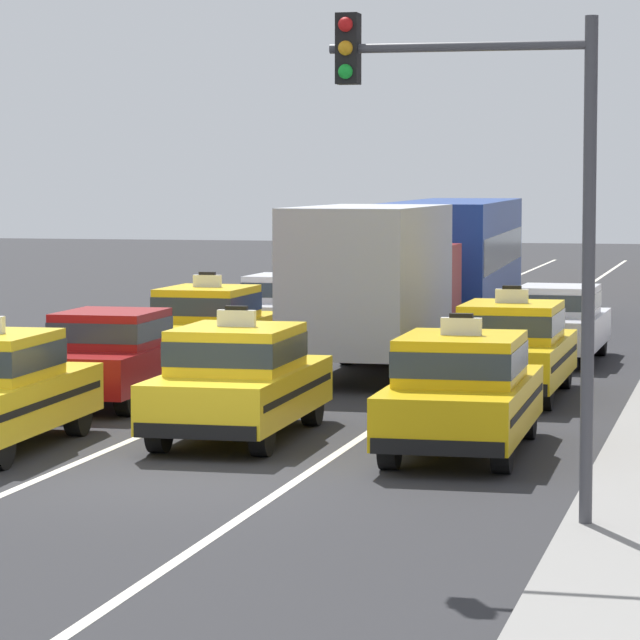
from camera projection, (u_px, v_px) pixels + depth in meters
name	position (u px, v px, depth m)	size (l,w,h in m)	color
ground_plane	(164.00, 482.00, 21.90)	(160.00, 160.00, 0.00)	#2B2B2D
lane_stripe_left_center	(374.00, 337.00, 41.63)	(0.14, 80.00, 0.01)	silver
lane_stripe_center_right	(507.00, 340.00, 40.87)	(0.14, 80.00, 0.01)	silver
sedan_left_second	(112.00, 354.00, 29.34)	(1.85, 4.34, 1.58)	black
taxi_left_third	(209.00, 326.00, 34.43)	(1.86, 4.58, 1.96)	black
sedan_left_fourth	(286.00, 306.00, 40.08)	(1.80, 4.32, 1.58)	black
sedan_left_fifth	(342.00, 290.00, 45.86)	(1.76, 4.30, 1.58)	black
taxi_center_nearest	(239.00, 379.00, 25.41)	(1.90, 4.59, 1.96)	black
box_truck_center_second	(377.00, 283.00, 33.70)	(2.33, 6.97, 3.27)	black
bus_center_third	(455.00, 257.00, 43.79)	(3.08, 11.31, 3.22)	black
taxi_right_nearest	(462.00, 391.00, 24.04)	(1.90, 4.59, 1.96)	black
taxi_right_second	(512.00, 348.00, 30.10)	(1.84, 4.57, 1.96)	black
sedan_right_third	(559.00, 321.00, 36.05)	(1.81, 4.32, 1.58)	black
traffic_light_pole	(498.00, 177.00, 18.47)	(2.87, 0.33, 5.58)	#47474C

